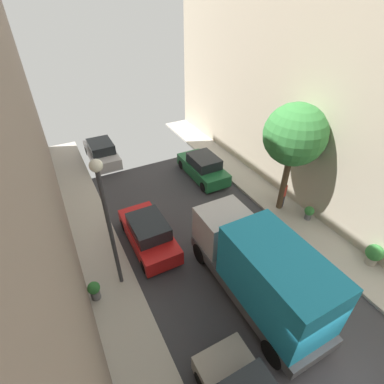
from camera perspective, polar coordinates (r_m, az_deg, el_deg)
name	(u,v)px	position (r m, az deg, el deg)	size (l,w,h in m)	color
parked_car_left_4	(149,233)	(14.28, -8.54, -8.02)	(1.78, 4.20, 1.57)	red
parked_car_left_5	(102,152)	(21.89, -17.33, 7.43)	(1.78, 4.20, 1.57)	silver
parked_car_right_3	(203,167)	(19.13, 2.18, 4.89)	(1.78, 4.20, 1.57)	#1E6638
delivery_truck	(260,269)	(11.54, 13.29, -14.59)	(2.26, 6.60, 3.38)	#4C4C51
pedestrian	(283,194)	(16.80, 17.41, -0.30)	(0.40, 0.36, 1.72)	#2D334C
street_tree_1	(295,135)	(15.08, 19.55, 10.46)	(3.07, 3.07, 5.99)	brown
potted_plant_0	(94,290)	(12.72, -18.66, -17.78)	(0.49, 0.49, 0.86)	slate
potted_plant_3	(374,254)	(15.49, 32.18, -10.26)	(0.75, 0.75, 1.03)	#B2A899
potted_plant_4	(309,212)	(16.72, 22.03, -3.69)	(0.50, 0.50, 0.79)	slate
lamp_post	(106,211)	(10.64, -16.54, -3.60)	(0.44, 0.44, 5.92)	#333338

